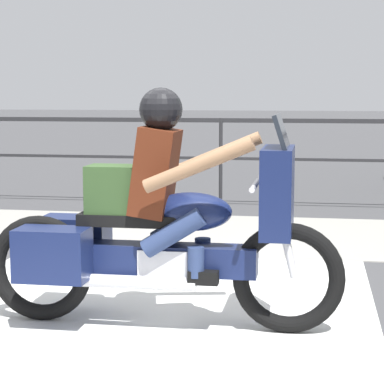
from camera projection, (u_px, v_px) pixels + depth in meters
name	position (u px, v px, depth m)	size (l,w,h in m)	color
ground_plane	(123.00, 323.00, 5.24)	(120.00, 120.00, 0.00)	#424244
sidewalk_band	(198.00, 233.00, 8.56)	(44.00, 2.40, 0.01)	#99968E
crosswalk_band	(128.00, 332.00, 5.03)	(3.37, 6.00, 0.01)	silver
fence_railing	(221.00, 137.00, 10.39)	(36.00, 0.05, 1.24)	#232326
motorcycle	(160.00, 225.00, 5.06)	(2.48, 0.76, 1.63)	black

